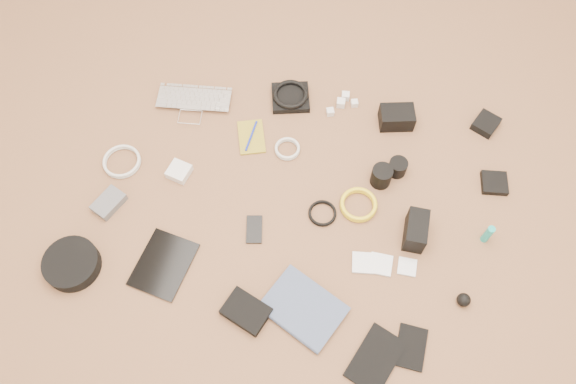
% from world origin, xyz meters
% --- Properties ---
extents(laptop, '(0.32, 0.24, 0.02)m').
position_xyz_m(laptop, '(-0.47, 0.31, 0.01)').
color(laptop, silver).
rests_on(laptop, ground).
extents(headphone_pouch, '(0.18, 0.17, 0.03)m').
position_xyz_m(headphone_pouch, '(-0.11, 0.44, 0.01)').
color(headphone_pouch, black).
rests_on(headphone_pouch, ground).
extents(headphones, '(0.17, 0.17, 0.02)m').
position_xyz_m(headphones, '(-0.11, 0.44, 0.03)').
color(headphones, black).
rests_on(headphones, headphone_pouch).
extents(charger_a, '(0.04, 0.04, 0.03)m').
position_xyz_m(charger_a, '(0.09, 0.47, 0.01)').
color(charger_a, silver).
rests_on(charger_a, ground).
extents(charger_b, '(0.03, 0.03, 0.03)m').
position_xyz_m(charger_b, '(0.10, 0.50, 0.01)').
color(charger_b, silver).
rests_on(charger_b, ground).
extents(charger_c, '(0.03, 0.03, 0.02)m').
position_xyz_m(charger_c, '(0.14, 0.48, 0.01)').
color(charger_c, silver).
rests_on(charger_c, ground).
extents(charger_d, '(0.04, 0.04, 0.03)m').
position_xyz_m(charger_d, '(0.06, 0.42, 0.01)').
color(charger_d, silver).
rests_on(charger_d, ground).
extents(dslr_camera, '(0.15, 0.12, 0.07)m').
position_xyz_m(dslr_camera, '(0.31, 0.44, 0.04)').
color(dslr_camera, black).
rests_on(dslr_camera, ground).
extents(lens_pouch, '(0.11, 0.12, 0.03)m').
position_xyz_m(lens_pouch, '(0.65, 0.50, 0.02)').
color(lens_pouch, black).
rests_on(lens_pouch, ground).
extents(notebook_olive, '(0.14, 0.17, 0.01)m').
position_xyz_m(notebook_olive, '(-0.21, 0.23, 0.00)').
color(notebook_olive, olive).
rests_on(notebook_olive, ground).
extents(pen_blue, '(0.01, 0.14, 0.01)m').
position_xyz_m(pen_blue, '(-0.21, 0.23, 0.01)').
color(pen_blue, '#1525AF').
rests_on(pen_blue, notebook_olive).
extents(cable_white_a, '(0.11, 0.11, 0.01)m').
position_xyz_m(cable_white_a, '(-0.06, 0.21, 0.01)').
color(cable_white_a, silver).
rests_on(cable_white_a, ground).
extents(lens_a, '(0.10, 0.10, 0.08)m').
position_xyz_m(lens_a, '(0.30, 0.17, 0.04)').
color(lens_a, black).
rests_on(lens_a, ground).
extents(lens_b, '(0.07, 0.07, 0.06)m').
position_xyz_m(lens_b, '(0.35, 0.22, 0.03)').
color(lens_b, black).
rests_on(lens_b, ground).
extents(card_reader, '(0.10, 0.10, 0.02)m').
position_xyz_m(card_reader, '(0.70, 0.25, 0.01)').
color(card_reader, black).
rests_on(card_reader, ground).
extents(power_brick, '(0.09, 0.09, 0.03)m').
position_xyz_m(power_brick, '(-0.42, 0.02, 0.02)').
color(power_brick, silver).
rests_on(power_brick, ground).
extents(cable_white_b, '(0.17, 0.17, 0.01)m').
position_xyz_m(cable_white_b, '(-0.64, 0.01, 0.01)').
color(cable_white_b, silver).
rests_on(cable_white_b, ground).
extents(cable_black, '(0.10, 0.10, 0.01)m').
position_xyz_m(cable_black, '(0.12, -0.01, 0.00)').
color(cable_black, black).
rests_on(cable_black, ground).
extents(cable_yellow, '(0.13, 0.13, 0.01)m').
position_xyz_m(cable_yellow, '(0.24, 0.05, 0.01)').
color(cable_yellow, yellow).
rests_on(cable_yellow, ground).
extents(flash, '(0.07, 0.13, 0.10)m').
position_xyz_m(flash, '(0.45, -0.02, 0.05)').
color(flash, black).
rests_on(flash, ground).
extents(lens_cleaner, '(0.03, 0.03, 0.09)m').
position_xyz_m(lens_cleaner, '(0.69, 0.03, 0.04)').
color(lens_cleaner, teal).
rests_on(lens_cleaner, ground).
extents(battery_charger, '(0.11, 0.13, 0.03)m').
position_xyz_m(battery_charger, '(-0.62, -0.16, 0.02)').
color(battery_charger, '#55555A').
rests_on(battery_charger, ground).
extents(tablet, '(0.20, 0.24, 0.01)m').
position_xyz_m(tablet, '(-0.36, -0.33, 0.00)').
color(tablet, black).
rests_on(tablet, ground).
extents(phone, '(0.08, 0.11, 0.01)m').
position_xyz_m(phone, '(-0.10, -0.13, 0.00)').
color(phone, black).
rests_on(phone, ground).
extents(filter_case_left, '(0.09, 0.09, 0.01)m').
position_xyz_m(filter_case_left, '(0.30, -0.16, 0.01)').
color(filter_case_left, silver).
rests_on(filter_case_left, ground).
extents(filter_case_mid, '(0.08, 0.08, 0.01)m').
position_xyz_m(filter_case_mid, '(0.35, -0.15, 0.01)').
color(filter_case_mid, silver).
rests_on(filter_case_mid, ground).
extents(filter_case_right, '(0.06, 0.06, 0.01)m').
position_xyz_m(filter_case_right, '(0.44, -0.14, 0.00)').
color(filter_case_right, silver).
rests_on(filter_case_right, ground).
extents(air_blower, '(0.06, 0.06, 0.05)m').
position_xyz_m(air_blower, '(0.63, -0.21, 0.02)').
color(air_blower, black).
rests_on(air_blower, ground).
extents(headphone_case, '(0.19, 0.19, 0.05)m').
position_xyz_m(headphone_case, '(-0.65, -0.41, 0.03)').
color(headphone_case, black).
rests_on(headphone_case, ground).
extents(drive_case, '(0.17, 0.14, 0.04)m').
position_xyz_m(drive_case, '(-0.04, -0.42, 0.02)').
color(drive_case, black).
rests_on(drive_case, ground).
extents(paperback, '(0.30, 0.27, 0.02)m').
position_xyz_m(paperback, '(0.10, -0.45, 0.01)').
color(paperback, '#3F4D6B').
rests_on(paperback, ground).
extents(notebook_black_a, '(0.18, 0.22, 0.01)m').
position_xyz_m(notebook_black_a, '(0.39, -0.47, 0.01)').
color(notebook_black_a, black).
rests_on(notebook_black_a, ground).
extents(notebook_black_b, '(0.09, 0.14, 0.01)m').
position_xyz_m(notebook_black_b, '(0.49, -0.40, 0.01)').
color(notebook_black_b, black).
rests_on(notebook_black_b, ground).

